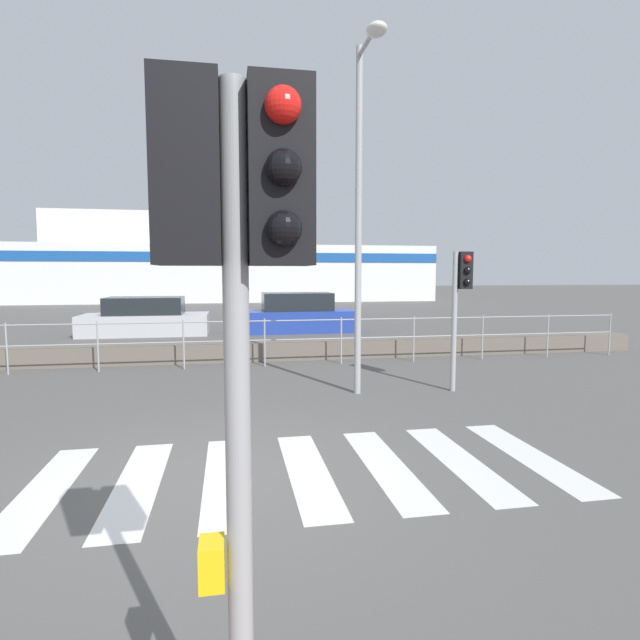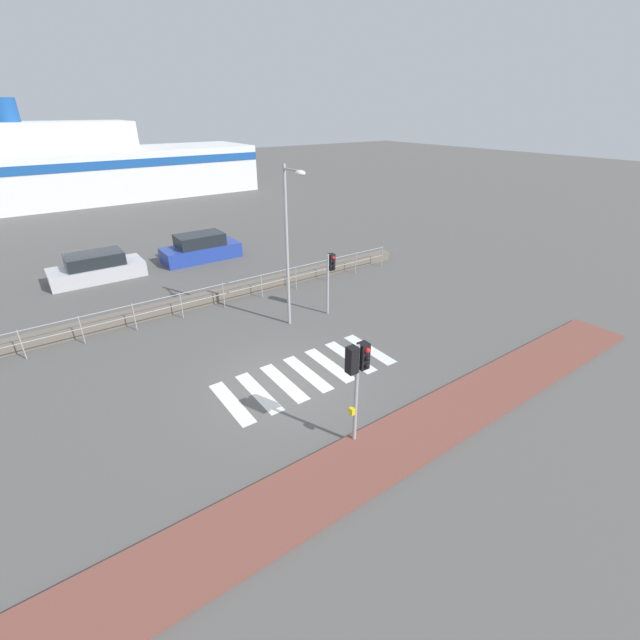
{
  "view_description": "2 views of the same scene",
  "coord_description": "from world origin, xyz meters",
  "px_view_note": "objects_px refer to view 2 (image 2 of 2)",
  "views": [
    {
      "loc": [
        0.12,
        -5.29,
        2.19
      ],
      "look_at": [
        1.45,
        2.0,
        1.5
      ],
      "focal_mm": 28.0,
      "sensor_mm": 36.0,
      "label": 1
    },
    {
      "loc": [
        -5.55,
        -9.83,
        7.82
      ],
      "look_at": [
        2.18,
        1.0,
        1.2
      ],
      "focal_mm": 24.0,
      "sensor_mm": 36.0,
      "label": 2
    }
  ],
  "objects_px": {
    "traffic_light_far": "(330,270)",
    "parked_car_silver": "(97,268)",
    "traffic_light_near": "(357,368)",
    "ferry_boat": "(64,169)",
    "parked_car_blue": "(201,249)",
    "streetlamp": "(290,232)"
  },
  "relations": [
    {
      "from": "streetlamp",
      "to": "parked_car_silver",
      "type": "xyz_separation_m",
      "value": [
        -5.25,
        10.13,
        -3.22
      ]
    },
    {
      "from": "traffic_light_near",
      "to": "streetlamp",
      "type": "height_order",
      "value": "streetlamp"
    },
    {
      "from": "ferry_boat",
      "to": "parked_car_blue",
      "type": "height_order",
      "value": "ferry_boat"
    },
    {
      "from": "traffic_light_near",
      "to": "ferry_boat",
      "type": "distance_m",
      "value": 39.72
    },
    {
      "from": "parked_car_silver",
      "to": "ferry_boat",
      "type": "bearing_deg",
      "value": 84.89
    },
    {
      "from": "traffic_light_near",
      "to": "parked_car_silver",
      "type": "xyz_separation_m",
      "value": [
        -2.99,
        16.7,
        -1.69
      ]
    },
    {
      "from": "streetlamp",
      "to": "ferry_boat",
      "type": "distance_m",
      "value": 33.3
    },
    {
      "from": "streetlamp",
      "to": "ferry_boat",
      "type": "relative_size",
      "value": 0.19
    },
    {
      "from": "traffic_light_near",
      "to": "ferry_boat",
      "type": "height_order",
      "value": "ferry_boat"
    },
    {
      "from": "ferry_boat",
      "to": "parked_car_blue",
      "type": "xyz_separation_m",
      "value": [
        3.42,
        -23.01,
        -2.25
      ]
    },
    {
      "from": "parked_car_silver",
      "to": "parked_car_blue",
      "type": "distance_m",
      "value": 5.48
    },
    {
      "from": "traffic_light_far",
      "to": "ferry_boat",
      "type": "distance_m",
      "value": 33.46
    },
    {
      "from": "streetlamp",
      "to": "traffic_light_near",
      "type": "bearing_deg",
      "value": -109.02
    },
    {
      "from": "streetlamp",
      "to": "parked_car_silver",
      "type": "distance_m",
      "value": 11.85
    },
    {
      "from": "streetlamp",
      "to": "parked_car_blue",
      "type": "height_order",
      "value": "streetlamp"
    },
    {
      "from": "parked_car_blue",
      "to": "streetlamp",
      "type": "bearing_deg",
      "value": -91.27
    },
    {
      "from": "parked_car_silver",
      "to": "parked_car_blue",
      "type": "bearing_deg",
      "value": 0.0
    },
    {
      "from": "traffic_light_near",
      "to": "traffic_light_far",
      "type": "xyz_separation_m",
      "value": [
        4.18,
        6.65,
        -0.36
      ]
    },
    {
      "from": "traffic_light_far",
      "to": "parked_car_blue",
      "type": "height_order",
      "value": "traffic_light_far"
    },
    {
      "from": "traffic_light_far",
      "to": "parked_car_silver",
      "type": "height_order",
      "value": "traffic_light_far"
    },
    {
      "from": "traffic_light_far",
      "to": "parked_car_silver",
      "type": "bearing_deg",
      "value": 125.51
    },
    {
      "from": "streetlamp",
      "to": "parked_car_blue",
      "type": "bearing_deg",
      "value": 88.73
    }
  ]
}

